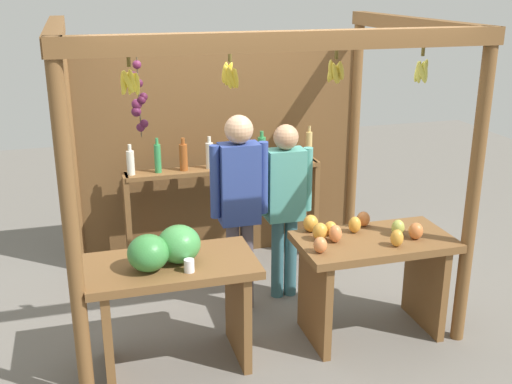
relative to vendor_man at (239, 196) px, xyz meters
name	(u,v)px	position (x,y,z in m)	size (l,w,h in m)	color
ground_plane	(250,300)	(0.11, 0.11, -1.02)	(12.00, 12.00, 0.00)	slate
market_stall	(235,133)	(0.11, 0.57, 0.39)	(2.94, 2.19, 2.38)	brown
fruit_counter_left	(171,280)	(-0.68, -0.68, -0.33)	(1.18, 0.64, 1.08)	brown
fruit_counter_right	(370,263)	(0.87, -0.66, -0.41)	(1.18, 0.64, 0.95)	brown
bottle_shelf_unit	(225,186)	(0.08, 0.89, -0.21)	(1.88, 0.22, 1.34)	brown
vendor_man	(239,196)	(0.00, 0.00, 0.00)	(0.48, 0.23, 1.68)	#524A53
vendor_woman	(285,197)	(0.43, 0.12, -0.09)	(0.48, 0.21, 1.55)	#335F68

